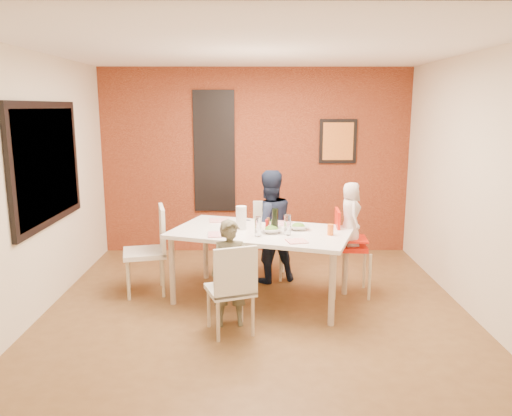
{
  "coord_description": "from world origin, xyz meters",
  "views": [
    {
      "loc": [
        -0.02,
        -5.07,
        2.14
      ],
      "look_at": [
        0.0,
        0.3,
        1.05
      ],
      "focal_mm": 35.0,
      "sensor_mm": 36.0,
      "label": 1
    }
  ],
  "objects_px": {
    "chair_near": "(232,285)",
    "toddler": "(350,214)",
    "wine_bottle": "(275,220)",
    "dining_table": "(261,237)",
    "chair_left": "(152,245)",
    "child_far": "(269,226)",
    "chair_far": "(269,235)",
    "paper_towel_roll": "(241,218)",
    "child_near": "(231,273)",
    "high_chair": "(347,244)"
  },
  "relations": [
    {
      "from": "dining_table",
      "to": "chair_near",
      "type": "distance_m",
      "value": 0.98
    },
    {
      "from": "toddler",
      "to": "chair_near",
      "type": "bearing_deg",
      "value": 124.27
    },
    {
      "from": "chair_near",
      "to": "high_chair",
      "type": "bearing_deg",
      "value": -159.46
    },
    {
      "from": "chair_far",
      "to": "child_near",
      "type": "bearing_deg",
      "value": -97.11
    },
    {
      "from": "dining_table",
      "to": "chair_near",
      "type": "bearing_deg",
      "value": -107.18
    },
    {
      "from": "wine_bottle",
      "to": "chair_near",
      "type": "bearing_deg",
      "value": -116.94
    },
    {
      "from": "dining_table",
      "to": "child_near",
      "type": "xyz_separation_m",
      "value": [
        -0.31,
        -0.68,
        -0.19
      ]
    },
    {
      "from": "wine_bottle",
      "to": "toddler",
      "type": "bearing_deg",
      "value": 14.48
    },
    {
      "from": "chair_left",
      "to": "paper_towel_roll",
      "type": "distance_m",
      "value": 1.11
    },
    {
      "from": "chair_far",
      "to": "child_far",
      "type": "relative_size",
      "value": 0.68
    },
    {
      "from": "toddler",
      "to": "child_far",
      "type": "bearing_deg",
      "value": 57.97
    },
    {
      "from": "dining_table",
      "to": "paper_towel_roll",
      "type": "bearing_deg",
      "value": 164.67
    },
    {
      "from": "toddler",
      "to": "wine_bottle",
      "type": "distance_m",
      "value": 0.89
    },
    {
      "from": "chair_left",
      "to": "toddler",
      "type": "height_order",
      "value": "toddler"
    },
    {
      "from": "child_near",
      "to": "paper_towel_roll",
      "type": "relative_size",
      "value": 4.12
    },
    {
      "from": "chair_near",
      "to": "toddler",
      "type": "distance_m",
      "value": 1.74
    },
    {
      "from": "dining_table",
      "to": "child_near",
      "type": "height_order",
      "value": "child_near"
    },
    {
      "from": "child_far",
      "to": "chair_left",
      "type": "bearing_deg",
      "value": -4.6
    },
    {
      "from": "high_chair",
      "to": "child_near",
      "type": "bearing_deg",
      "value": 126.62
    },
    {
      "from": "chair_far",
      "to": "wine_bottle",
      "type": "distance_m",
      "value": 1.01
    },
    {
      "from": "dining_table",
      "to": "paper_towel_roll",
      "type": "height_order",
      "value": "paper_towel_roll"
    },
    {
      "from": "chair_left",
      "to": "child_near",
      "type": "height_order",
      "value": "child_near"
    },
    {
      "from": "wine_bottle",
      "to": "child_far",
      "type": "bearing_deg",
      "value": 94.18
    },
    {
      "from": "dining_table",
      "to": "wine_bottle",
      "type": "bearing_deg",
      "value": -21.91
    },
    {
      "from": "child_far",
      "to": "wine_bottle",
      "type": "xyz_separation_m",
      "value": [
        0.05,
        -0.68,
        0.23
      ]
    },
    {
      "from": "chair_left",
      "to": "high_chair",
      "type": "relative_size",
      "value": 1.02
    },
    {
      "from": "paper_towel_roll",
      "to": "chair_far",
      "type": "bearing_deg",
      "value": 67.5
    },
    {
      "from": "chair_near",
      "to": "paper_towel_roll",
      "type": "height_order",
      "value": "paper_towel_roll"
    },
    {
      "from": "chair_far",
      "to": "toddler",
      "type": "xyz_separation_m",
      "value": [
        0.9,
        -0.7,
        0.42
      ]
    },
    {
      "from": "high_chair",
      "to": "paper_towel_roll",
      "type": "xyz_separation_m",
      "value": [
        -1.21,
        -0.11,
        0.33
      ]
    },
    {
      "from": "chair_left",
      "to": "child_near",
      "type": "xyz_separation_m",
      "value": [
        0.95,
        -0.9,
        -0.03
      ]
    },
    {
      "from": "dining_table",
      "to": "chair_left",
      "type": "xyz_separation_m",
      "value": [
        -1.26,
        0.23,
        -0.16
      ]
    },
    {
      "from": "chair_far",
      "to": "toddler",
      "type": "bearing_deg",
      "value": -29.71
    },
    {
      "from": "dining_table",
      "to": "chair_left",
      "type": "height_order",
      "value": "chair_left"
    },
    {
      "from": "chair_left",
      "to": "paper_towel_roll",
      "type": "relative_size",
      "value": 3.92
    },
    {
      "from": "chair_near",
      "to": "toddler",
      "type": "xyz_separation_m",
      "value": [
        1.3,
        1.07,
        0.45
      ]
    },
    {
      "from": "chair_far",
      "to": "child_near",
      "type": "relative_size",
      "value": 0.88
    },
    {
      "from": "child_near",
      "to": "paper_towel_roll",
      "type": "bearing_deg",
      "value": 77.28
    },
    {
      "from": "chair_left",
      "to": "child_far",
      "type": "xyz_separation_m",
      "value": [
        1.36,
        0.4,
        0.13
      ]
    },
    {
      "from": "high_chair",
      "to": "toddler",
      "type": "relative_size",
      "value": 1.37
    },
    {
      "from": "chair_far",
      "to": "high_chair",
      "type": "bearing_deg",
      "value": -30.42
    },
    {
      "from": "wine_bottle",
      "to": "paper_towel_roll",
      "type": "relative_size",
      "value": 0.99
    },
    {
      "from": "chair_far",
      "to": "paper_towel_roll",
      "type": "distance_m",
      "value": 0.96
    },
    {
      "from": "chair_near",
      "to": "wine_bottle",
      "type": "xyz_separation_m",
      "value": [
        0.43,
        0.85,
        0.43
      ]
    },
    {
      "from": "chair_far",
      "to": "paper_towel_roll",
      "type": "xyz_separation_m",
      "value": [
        -0.33,
        -0.8,
        0.41
      ]
    },
    {
      "from": "high_chair",
      "to": "child_far",
      "type": "distance_m",
      "value": 1.0
    },
    {
      "from": "child_far",
      "to": "paper_towel_roll",
      "type": "distance_m",
      "value": 0.69
    },
    {
      "from": "high_chair",
      "to": "toddler",
      "type": "xyz_separation_m",
      "value": [
        0.03,
        -0.0,
        0.35
      ]
    },
    {
      "from": "chair_far",
      "to": "paper_towel_roll",
      "type": "height_order",
      "value": "paper_towel_roll"
    },
    {
      "from": "dining_table",
      "to": "chair_far",
      "type": "height_order",
      "value": "chair_far"
    }
  ]
}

